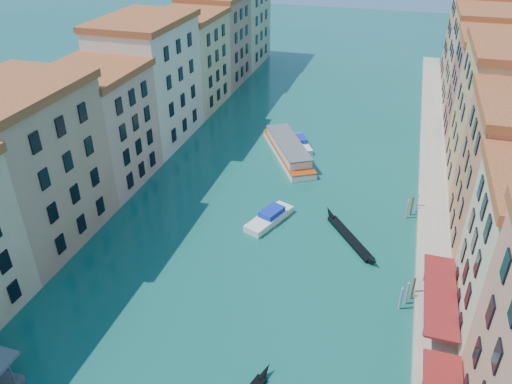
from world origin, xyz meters
TOP-DOWN VIEW (x-y plane):
  - left_bank_palazzos at (-26.00, 64.68)m, footprint 12.80×128.40m
  - right_bank_palazzos at (30.00, 65.00)m, footprint 12.80×128.40m
  - quay at (22.00, 65.00)m, footprint 4.00×140.00m
  - mooring_poles_right at (19.10, 28.80)m, footprint 1.44×54.24m
  - vaporetto_far at (-1.20, 70.67)m, footprint 12.42×17.54m
  - gondola_far at (11.70, 50.11)m, footprint 8.61×10.98m
  - motorboat_mid at (0.98, 51.01)m, footprint 5.26×8.37m
  - motorboat_far at (-0.06, 74.99)m, footprint 5.53×7.81m

SIDE VIEW (x-z plane):
  - gondola_far at x=11.70m, z-range -0.54..1.30m
  - quay at x=22.00m, z-range 0.00..1.00m
  - motorboat_far at x=-0.06m, z-range -0.17..1.39m
  - motorboat_mid at x=0.98m, z-range -0.18..1.47m
  - vaporetto_far at x=-1.20m, z-range -0.13..2.53m
  - mooring_poles_right at x=19.10m, z-range -0.30..2.90m
  - left_bank_palazzos at x=-26.00m, z-range -0.79..20.21m
  - right_bank_palazzos at x=30.00m, z-range -0.75..20.25m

